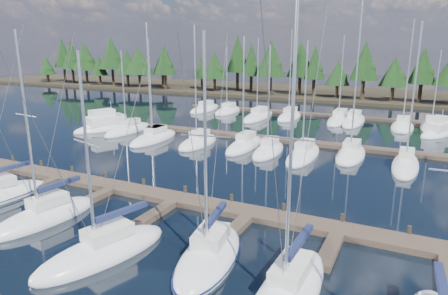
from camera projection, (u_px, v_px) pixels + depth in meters
The scene contains 12 objects.
ground at pixel (241, 161), 40.88m from camera, with size 260.00×260.00×0.00m, color black.
far_shore at pixel (344, 94), 93.00m from camera, with size 220.00×30.00×0.60m, color #2D2619.
main_dock at pixel (174, 202), 29.83m from camera, with size 44.00×6.13×0.90m.
back_docks at pixel (295, 125), 57.86m from camera, with size 50.00×21.80×0.40m.
front_sailboat_2 at pixel (45, 217), 27.06m from camera, with size 3.57×8.09×13.31m.
front_sailboat_3 at pixel (103, 251), 22.55m from camera, with size 4.96×8.69×12.15m.
front_sailboat_4 at pixel (209, 256), 22.03m from camera, with size 4.28×8.27×13.07m.
front_sailboat_5 at pixel (288, 292), 18.80m from camera, with size 2.87×8.92×14.25m.
back_sailboat_rows at pixel (286, 130), 54.32m from camera, with size 43.42×33.47×16.59m.
motor_yacht_left at pixel (106, 126), 55.94m from camera, with size 6.44×9.86×4.69m.
motor_yacht_right at pixel (438, 131), 52.69m from camera, with size 5.68×8.55×4.06m.
tree_line at pixel (334, 65), 83.01m from camera, with size 184.09×11.69×13.24m.
Camera 1 is at (15.57, -6.03, 11.65)m, focal length 32.00 mm.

